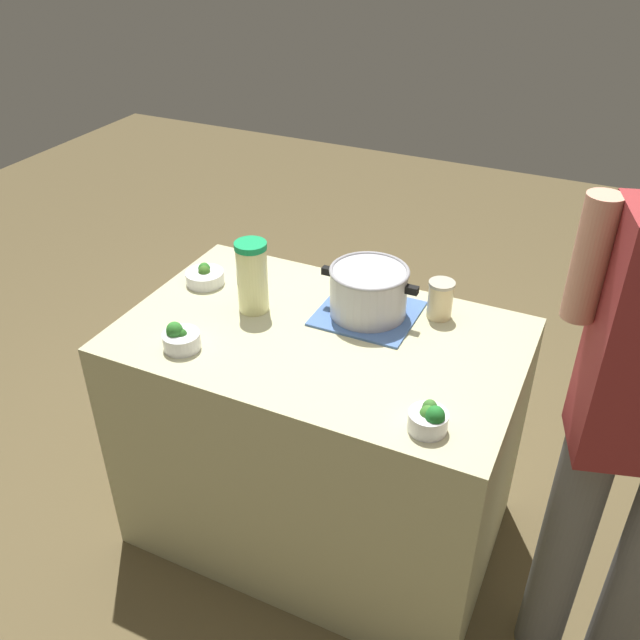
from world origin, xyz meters
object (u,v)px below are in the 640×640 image
broccoli_bowl_front (205,276)px  broccoli_bowl_back (180,339)px  lemonade_pitcher (252,277)px  mason_jar (440,299)px  broccoli_bowl_center (429,419)px  cooking_pot (369,290)px

broccoli_bowl_front → broccoli_bowl_back: broccoli_bowl_back is taller
lemonade_pitcher → broccoli_bowl_back: 0.31m
broccoli_bowl_back → mason_jar: bearing=37.7°
broccoli_bowl_center → cooking_pot: bearing=127.9°
broccoli_bowl_center → lemonade_pitcher: bearing=155.5°
cooking_pot → broccoli_bowl_front: 0.59m
cooking_pot → lemonade_pitcher: lemonade_pitcher is taller
cooking_pot → broccoli_bowl_back: 0.60m
mason_jar → broccoli_bowl_back: mason_jar is taller
broccoli_bowl_front → broccoli_bowl_back: (0.15, -0.36, 0.01)m
cooking_pot → broccoli_bowl_back: bearing=-136.6°
broccoli_bowl_center → broccoli_bowl_back: (-0.78, 0.03, -0.00)m
lemonade_pitcher → broccoli_bowl_center: (0.69, -0.32, -0.08)m
lemonade_pitcher → broccoli_bowl_center: bearing=-24.5°
cooking_pot → mason_jar: 0.23m
broccoli_bowl_front → broccoli_bowl_back: 0.39m
cooking_pot → broccoli_bowl_back: (-0.43, -0.41, -0.06)m
lemonade_pitcher → broccoli_bowl_back: size_ratio=2.14×
broccoli_bowl_front → broccoli_bowl_back: bearing=-67.1°
lemonade_pitcher → mason_jar: 0.60m
lemonade_pitcher → broccoli_bowl_front: bearing=162.1°
cooking_pot → broccoli_bowl_center: cooking_pot is taller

